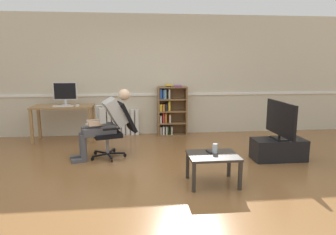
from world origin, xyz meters
TOP-DOWN VIEW (x-y plane):
  - ground_plane at (0.00, 0.00)m, footprint 18.00×18.00m
  - back_wall at (0.00, 2.65)m, footprint 12.00×0.13m
  - computer_desk at (-1.92, 2.15)m, footprint 1.24×0.57m
  - imac_monitor at (-1.88, 2.23)m, footprint 0.48×0.14m
  - keyboard at (-1.88, 2.01)m, footprint 0.41×0.12m
  - computer_mouse at (-1.60, 2.03)m, footprint 0.06×0.10m
  - bookshelf at (0.36, 2.44)m, footprint 0.66×0.30m
  - radiator at (-0.75, 2.54)m, footprint 0.81×0.08m
  - office_chair at (-0.76, 0.96)m, footprint 0.83×0.67m
  - person_seated at (-0.93, 0.91)m, footprint 1.05×0.59m
  - tv_stand at (2.01, 0.46)m, footprint 0.88×0.42m
  - tv_screen at (2.01, 0.46)m, footprint 0.21×0.95m
  - coffee_table at (0.63, -0.45)m, footprint 0.67×0.54m
  - drinking_glass at (0.67, -0.38)m, footprint 0.07×0.07m
  - spare_remote at (0.59, -0.35)m, footprint 0.06×0.15m

SIDE VIEW (x-z plane):
  - ground_plane at x=0.00m, z-range 0.00..0.00m
  - tv_stand at x=2.01m, z-range 0.00..0.36m
  - radiator at x=-0.75m, z-range 0.00..0.59m
  - coffee_table at x=0.63m, z-range 0.15..0.57m
  - spare_remote at x=0.59m, z-range 0.42..0.44m
  - drinking_glass at x=0.67m, z-range 0.42..0.55m
  - office_chair at x=-0.76m, z-range 0.04..1.00m
  - bookshelf at x=0.36m, z-range -0.02..1.14m
  - computer_desk at x=-1.92m, z-range 0.26..1.02m
  - person_seated at x=-0.93m, z-range 0.05..1.24m
  - tv_screen at x=2.01m, z-range 0.38..1.02m
  - keyboard at x=-1.88m, z-range 0.76..0.78m
  - computer_mouse at x=-1.60m, z-range 0.76..0.79m
  - imac_monitor at x=-1.88m, z-range 0.79..1.27m
  - back_wall at x=0.00m, z-range 0.00..2.70m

